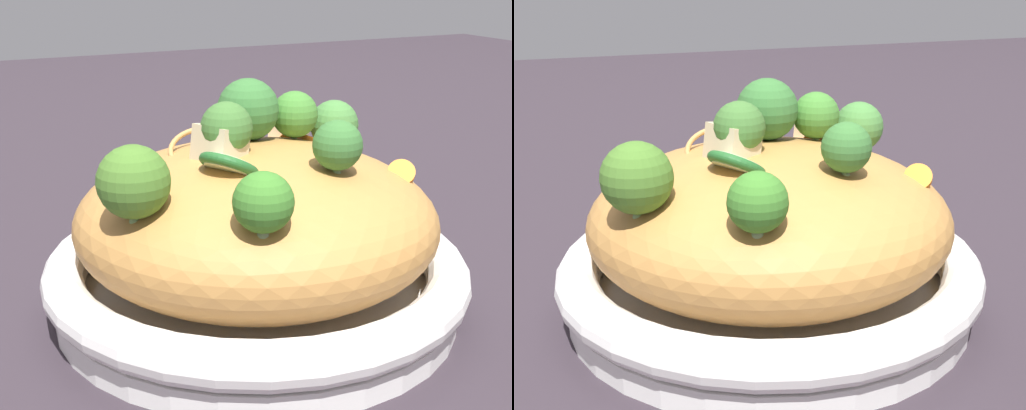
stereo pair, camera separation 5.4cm
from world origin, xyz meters
TOP-DOWN VIEW (x-y plane):
  - ground_plane at (0.00, 0.00)m, footprint 3.00×3.00m
  - serving_bowl at (0.00, 0.00)m, footprint 0.32×0.32m
  - noodle_heap at (0.00, 0.00)m, footprint 0.27×0.27m
  - broccoli_florets at (-0.01, 0.01)m, footprint 0.19×0.25m
  - carrot_coins at (0.02, -0.08)m, footprint 0.13×0.07m
  - zucchini_slices at (0.04, 0.00)m, footprint 0.19×0.12m
  - chicken_chunks at (0.04, -0.02)m, footprint 0.12×0.14m

SIDE VIEW (x-z plane):
  - ground_plane at x=0.00m, z-range 0.00..0.00m
  - serving_bowl at x=0.00m, z-range 0.00..0.05m
  - noodle_heap at x=0.00m, z-range 0.01..0.13m
  - carrot_coins at x=0.02m, z-range 0.10..0.13m
  - zucchini_slices at x=0.04m, z-range 0.09..0.14m
  - chicken_chunks at x=0.04m, z-range 0.10..0.15m
  - broccoli_florets at x=-0.01m, z-range 0.09..0.17m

